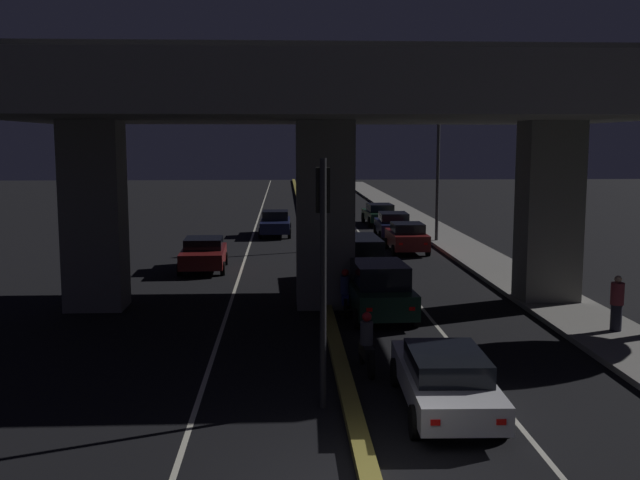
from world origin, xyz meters
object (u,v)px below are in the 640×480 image
object	(u,v)px
car_dark_green_second	(379,290)
car_dark_red_fourth	(407,237)
car_white_lead	(445,378)
car_dark_green_sixth	(379,214)
traffic_light_left_of_median	(323,240)
car_dark_red_lead_oncoming	(204,254)
motorcycle_blue_filtering_mid	(345,295)
street_lamp	(431,158)
motorcycle_black_filtering_near	(367,347)
pedestrian_on_sidewalk	(617,304)
car_black_third	(361,257)
car_dark_blue_fifth	(393,225)
car_dark_blue_second_oncoming	(275,223)

from	to	relation	value
car_dark_green_second	car_dark_red_fourth	xyz separation A→B (m)	(3.26, 14.32, -0.14)
car_white_lead	car_dark_green_second	world-z (taller)	car_dark_green_second
car_dark_green_sixth	traffic_light_left_of_median	bearing A→B (deg)	168.57
car_dark_red_lead_oncoming	motorcycle_blue_filtering_mid	size ratio (longest dim) A/B	2.34
traffic_light_left_of_median	car_white_lead	size ratio (longest dim) A/B	1.11
traffic_light_left_of_median	street_lamp	distance (m)	26.91
motorcycle_black_filtering_near	pedestrian_on_sidewalk	size ratio (longest dim) A/B	1.14
car_black_third	motorcycle_black_filtering_near	world-z (taller)	car_black_third
car_black_third	car_dark_green_sixth	bearing A→B (deg)	-11.09
motorcycle_blue_filtering_mid	car_dark_red_fourth	bearing A→B (deg)	-14.44
street_lamp	car_black_third	distance (m)	12.74
car_dark_green_sixth	car_dark_red_lead_oncoming	size ratio (longest dim) A/B	1.10
car_dark_red_fourth	motorcycle_blue_filtering_mid	xyz separation A→B (m)	(-4.33, -13.72, -0.15)
car_dark_red_lead_oncoming	traffic_light_left_of_median	bearing A→B (deg)	12.44
pedestrian_on_sidewalk	car_black_third	bearing A→B (deg)	125.19
traffic_light_left_of_median	car_dark_green_second	bearing A→B (deg)	74.32
traffic_light_left_of_median	car_dark_red_lead_oncoming	size ratio (longest dim) A/B	1.28
traffic_light_left_of_median	car_dark_red_lead_oncoming	world-z (taller)	traffic_light_left_of_median
car_white_lead	car_dark_red_lead_oncoming	xyz separation A→B (m)	(-7.01, 17.96, 0.02)
car_white_lead	car_dark_red_fourth	bearing A→B (deg)	-5.73
car_dark_blue_fifth	pedestrian_on_sidewalk	size ratio (longest dim) A/B	2.77
traffic_light_left_of_median	pedestrian_on_sidewalk	bearing A→B (deg)	31.25
traffic_light_left_of_median	car_dark_red_lead_oncoming	xyz separation A→B (m)	(-4.42, 17.55, -2.92)
car_dark_red_fourth	motorcycle_black_filtering_near	size ratio (longest dim) A/B	2.12
traffic_light_left_of_median	pedestrian_on_sidewalk	world-z (taller)	traffic_light_left_of_median
car_white_lead	car_dark_blue_second_oncoming	distance (m)	30.41
car_dark_blue_second_oncoming	motorcycle_blue_filtering_mid	distance (m)	21.23
street_lamp	car_dark_red_lead_oncoming	size ratio (longest dim) A/B	1.91
car_dark_green_second	car_dark_blue_fifth	distance (m)	20.47
car_white_lead	car_black_third	world-z (taller)	car_black_third
street_lamp	motorcycle_black_filtering_near	distance (m)	24.61
street_lamp	car_dark_green_sixth	world-z (taller)	street_lamp
car_dark_blue_fifth	motorcycle_blue_filtering_mid	distance (m)	20.08
car_black_third	pedestrian_on_sidewalk	bearing A→B (deg)	-146.52
car_dark_green_second	car_dark_blue_second_oncoming	distance (m)	21.98
car_dark_blue_second_oncoming	car_white_lead	bearing A→B (deg)	8.19
car_black_third	car_dark_blue_second_oncoming	bearing A→B (deg)	12.22
car_white_lead	car_dark_blue_fifth	distance (m)	28.83
car_dark_green_second	pedestrian_on_sidewalk	xyz separation A→B (m)	(6.69, -2.64, 0.06)
street_lamp	motorcycle_blue_filtering_mid	xyz separation A→B (m)	(-6.20, -17.18, -4.13)
car_dark_green_sixth	car_dark_blue_second_oncoming	size ratio (longest dim) A/B	1.02
car_black_third	car_white_lead	bearing A→B (deg)	179.16
car_dark_red_lead_oncoming	pedestrian_on_sidewalk	distance (m)	18.06
car_dark_blue_fifth	car_dark_green_second	bearing A→B (deg)	171.89
car_dark_green_sixth	pedestrian_on_sidewalk	xyz separation A→B (m)	(3.21, -29.91, 0.22)
traffic_light_left_of_median	car_dark_green_second	xyz separation A→B (m)	(2.27, 8.07, -2.73)
motorcycle_blue_filtering_mid	pedestrian_on_sidewalk	size ratio (longest dim) A/B	1.08
car_dark_blue_second_oncoming	pedestrian_on_sidewalk	bearing A→B (deg)	23.72
car_white_lead	motorcycle_blue_filtering_mid	size ratio (longest dim) A/B	2.70
car_dark_red_lead_oncoming	pedestrian_on_sidewalk	size ratio (longest dim) A/B	2.53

